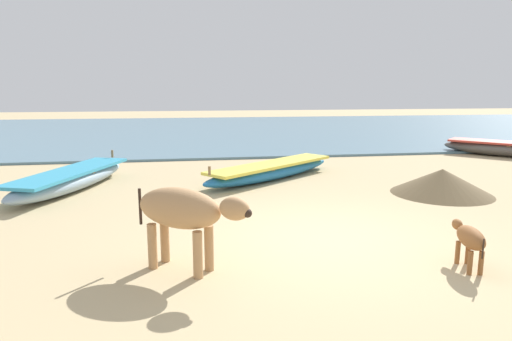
% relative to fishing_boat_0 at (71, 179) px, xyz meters
% --- Properties ---
extents(ground, '(80.00, 80.00, 0.00)m').
position_rel_fishing_boat_0_xyz_m(ground, '(4.70, -4.22, -0.25)').
color(ground, tan).
extents(sea_water, '(60.00, 20.00, 0.08)m').
position_rel_fishing_boat_0_xyz_m(sea_water, '(4.70, 13.75, -0.21)').
color(sea_water, slate).
rests_on(sea_water, ground).
extents(fishing_boat_0, '(2.30, 4.27, 0.66)m').
position_rel_fishing_boat_0_xyz_m(fishing_boat_0, '(0.00, 0.00, 0.00)').
color(fishing_boat_0, '#8CA5B7').
rests_on(fishing_boat_0, ground).
extents(fishing_boat_1, '(4.14, 3.52, 0.60)m').
position_rel_fishing_boat_0_xyz_m(fishing_boat_1, '(4.78, 0.49, -0.03)').
color(fishing_boat_1, '#1E669E').
rests_on(fishing_boat_1, ground).
extents(fishing_boat_2, '(3.28, 3.44, 0.70)m').
position_rel_fishing_boat_0_xyz_m(fishing_boat_2, '(13.34, 3.09, 0.02)').
color(fishing_boat_2, '#5B5651').
rests_on(fishing_boat_2, ground).
extents(cow_adult_tan, '(1.50, 1.20, 1.08)m').
position_rel_fishing_boat_0_xyz_m(cow_adult_tan, '(2.55, -5.02, 0.52)').
color(cow_adult_tan, tan).
rests_on(cow_adult_tan, ground).
extents(calf_far_brown, '(0.35, 0.86, 0.56)m').
position_rel_fishing_boat_0_xyz_m(calf_far_brown, '(6.17, -5.54, 0.15)').
color(calf_far_brown, brown).
rests_on(calf_far_brown, ground).
extents(debris_pile_0, '(3.04, 3.04, 0.56)m').
position_rel_fishing_boat_0_xyz_m(debris_pile_0, '(8.16, -1.72, 0.03)').
color(debris_pile_0, brown).
rests_on(debris_pile_0, ground).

